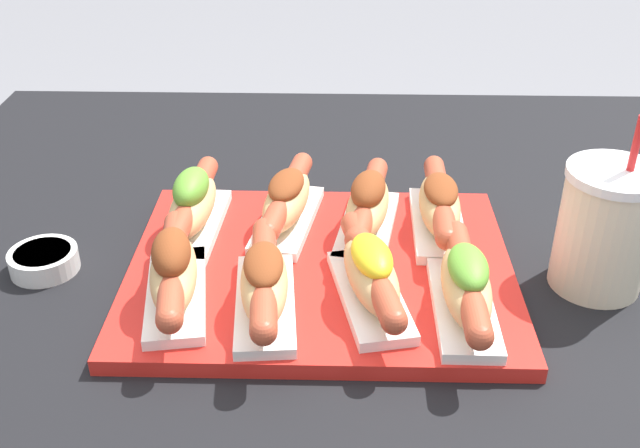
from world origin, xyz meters
TOP-DOWN VIEW (x-y plane):
  - serving_tray at (-0.00, -0.04)m, footprint 0.43×0.34m
  - hot_dog_0 at (-0.15, -0.11)m, footprint 0.08×0.20m
  - hot_dog_1 at (-0.06, -0.13)m, footprint 0.07×0.20m
  - hot_dog_2 at (0.05, -0.11)m, footprint 0.09×0.20m
  - hot_dog_3 at (0.15, -0.13)m, footprint 0.06×0.20m
  - hot_dog_4 at (-0.15, 0.03)m, footprint 0.07×0.20m
  - hot_dog_5 at (-0.04, 0.04)m, footprint 0.09×0.20m
  - hot_dog_6 at (0.05, 0.03)m, footprint 0.09×0.20m
  - hot_dog_7 at (0.14, 0.04)m, footprint 0.06×0.20m
  - sauce_bowl at (-0.32, -0.04)m, footprint 0.08×0.08m
  - drink_cup at (0.31, -0.05)m, footprint 0.10×0.10m

SIDE VIEW (x-z plane):
  - serving_tray at x=0.00m, z-range 0.73..0.75m
  - sauce_bowl at x=-0.32m, z-range 0.74..0.76m
  - hot_dog_7 at x=0.14m, z-range 0.75..0.82m
  - hot_dog_1 at x=-0.06m, z-range 0.75..0.82m
  - hot_dog_5 at x=-0.04m, z-range 0.75..0.82m
  - hot_dog_2 at x=0.05m, z-range 0.75..0.82m
  - hot_dog_3 at x=0.15m, z-range 0.75..0.82m
  - hot_dog_6 at x=0.05m, z-range 0.75..0.82m
  - hot_dog_4 at x=-0.15m, z-range 0.75..0.83m
  - hot_dog_0 at x=-0.15m, z-range 0.75..0.83m
  - drink_cup at x=0.31m, z-range 0.71..0.91m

